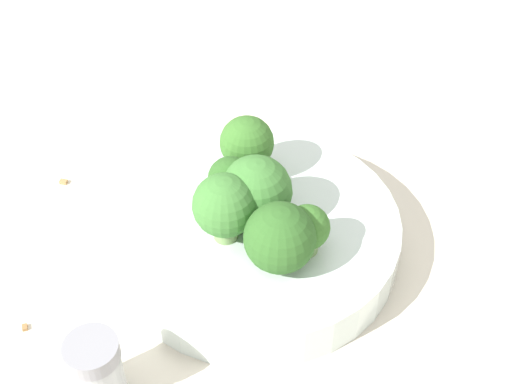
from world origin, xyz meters
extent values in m
plane|color=beige|center=(0.00, 0.00, 0.00)|extent=(3.00, 3.00, 0.00)
cylinder|color=silver|center=(0.00, 0.00, 0.02)|extent=(0.23, 0.23, 0.04)
cylinder|color=#84AD66|center=(0.00, 0.00, 0.05)|extent=(0.03, 0.03, 0.02)
sphere|color=#3D7533|center=(0.00, 0.00, 0.07)|extent=(0.06, 0.06, 0.06)
cylinder|color=#8EB770|center=(0.05, -0.02, 0.05)|extent=(0.02, 0.02, 0.02)
sphere|color=#2D5B23|center=(0.05, -0.02, 0.06)|extent=(0.05, 0.05, 0.05)
cylinder|color=#7A9E5B|center=(0.05, 0.01, 0.04)|extent=(0.02, 0.02, 0.02)
sphere|color=#386B28|center=(0.05, 0.01, 0.06)|extent=(0.03, 0.03, 0.03)
cylinder|color=#7A9E5B|center=(0.00, -0.03, 0.05)|extent=(0.03, 0.03, 0.02)
sphere|color=#3D7533|center=(0.00, -0.03, 0.07)|extent=(0.05, 0.05, 0.05)
cylinder|color=#8EB770|center=(-0.02, -0.01, 0.05)|extent=(0.02, 0.02, 0.02)
sphere|color=#2D5B23|center=(-0.02, -0.01, 0.07)|extent=(0.04, 0.04, 0.04)
cylinder|color=#84AD66|center=(-0.05, 0.03, 0.05)|extent=(0.02, 0.02, 0.03)
sphere|color=#386B28|center=(-0.05, 0.03, 0.07)|extent=(0.04, 0.04, 0.04)
cylinder|color=#B2B7BC|center=(0.04, -0.17, 0.02)|extent=(0.03, 0.03, 0.05)
cylinder|color=gray|center=(0.04, -0.17, 0.05)|extent=(0.04, 0.04, 0.01)
cube|color=olive|center=(-0.05, -0.18, 0.00)|extent=(0.01, 0.01, 0.01)
cube|color=#AD7F4C|center=(-0.17, -0.08, 0.00)|extent=(0.01, 0.01, 0.01)
camera|label=1|loc=(0.30, -0.25, 0.43)|focal=50.00mm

